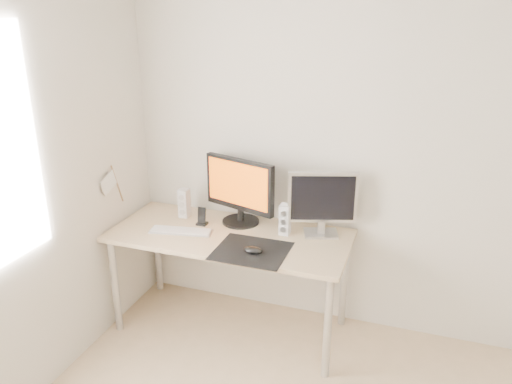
# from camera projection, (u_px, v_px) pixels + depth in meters

# --- Properties ---
(wall_back) EXTENTS (3.50, 0.00, 3.50)m
(wall_back) POSITION_uv_depth(u_px,v_px,m) (384.00, 157.00, 3.19)
(wall_back) COLOR white
(wall_back) RESTS_ON ground
(mousepad) EXTENTS (0.45, 0.40, 0.00)m
(mousepad) POSITION_uv_depth(u_px,v_px,m) (252.00, 251.00, 3.09)
(mousepad) COLOR black
(mousepad) RESTS_ON desk
(mouse) EXTENTS (0.12, 0.07, 0.04)m
(mouse) POSITION_uv_depth(u_px,v_px,m) (253.00, 250.00, 3.05)
(mouse) COLOR black
(mouse) RESTS_ON mousepad
(desk) EXTENTS (1.60, 0.70, 0.73)m
(desk) POSITION_uv_depth(u_px,v_px,m) (230.00, 244.00, 3.36)
(desk) COLOR #D1B587
(desk) RESTS_ON ground
(main_monitor) EXTENTS (0.54, 0.33, 0.47)m
(main_monitor) POSITION_uv_depth(u_px,v_px,m) (240.00, 189.00, 3.41)
(main_monitor) COLOR black
(main_monitor) RESTS_ON desk
(second_monitor) EXTENTS (0.44, 0.22, 0.43)m
(second_monitor) POSITION_uv_depth(u_px,v_px,m) (322.00, 201.00, 3.24)
(second_monitor) COLOR silver
(second_monitor) RESTS_ON desk
(speaker_left) EXTENTS (0.07, 0.08, 0.21)m
(speaker_left) POSITION_uv_depth(u_px,v_px,m) (184.00, 203.00, 3.57)
(speaker_left) COLOR white
(speaker_left) RESTS_ON desk
(speaker_right) EXTENTS (0.07, 0.08, 0.21)m
(speaker_right) POSITION_uv_depth(u_px,v_px,m) (285.00, 219.00, 3.29)
(speaker_right) COLOR white
(speaker_right) RESTS_ON desk
(keyboard) EXTENTS (0.43, 0.19, 0.02)m
(keyboard) POSITION_uv_depth(u_px,v_px,m) (181.00, 231.00, 3.36)
(keyboard) COLOR silver
(keyboard) RESTS_ON desk
(phone_dock) EXTENTS (0.07, 0.06, 0.13)m
(phone_dock) POSITION_uv_depth(u_px,v_px,m) (202.00, 219.00, 3.46)
(phone_dock) COLOR black
(phone_dock) RESTS_ON desk
(pennant) EXTENTS (0.01, 0.23, 0.29)m
(pennant) POSITION_uv_depth(u_px,v_px,m) (112.00, 183.00, 3.34)
(pennant) COLOR #A57F54
(pennant) RESTS_ON wall_left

